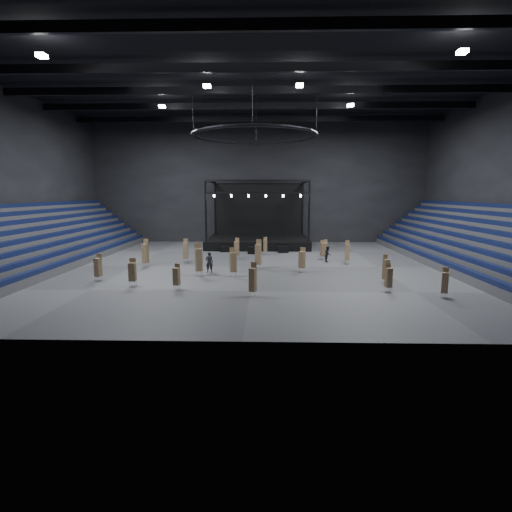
{
  "coord_description": "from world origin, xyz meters",
  "views": [
    {
      "loc": [
        1.22,
        -40.24,
        7.44
      ],
      "look_at": [
        0.19,
        -2.0,
        1.4
      ],
      "focal_mm": 28.0,
      "sensor_mm": 36.0,
      "label": 1
    }
  ],
  "objects_px": {
    "chair_stack_6": "(265,245)",
    "chair_stack_10": "(186,250)",
    "flight_case_right": "(283,249)",
    "chair_stack_7": "(253,279)",
    "chair_stack_8": "(302,259)",
    "chair_stack_11": "(445,282)",
    "chair_stack_0": "(98,267)",
    "chair_stack_5": "(389,277)",
    "stage": "(258,236)",
    "crew_member": "(328,254)",
    "chair_stack_9": "(177,276)",
    "chair_stack_17": "(326,248)",
    "chair_stack_2": "(347,252)",
    "man_center": "(209,262)",
    "chair_stack_12": "(386,269)",
    "flight_case_left": "(225,249)",
    "chair_stack_3": "(237,248)",
    "flight_case_mid": "(253,250)",
    "chair_stack_15": "(199,259)",
    "chair_stack_1": "(323,249)",
    "chair_stack_4": "(132,271)",
    "chair_stack_16": "(145,253)",
    "chair_stack_14": "(258,254)"
  },
  "relations": [
    {
      "from": "chair_stack_7",
      "to": "chair_stack_11",
      "type": "relative_size",
      "value": 1.14
    },
    {
      "from": "chair_stack_6",
      "to": "chair_stack_5",
      "type": "bearing_deg",
      "value": -63.29
    },
    {
      "from": "chair_stack_0",
      "to": "chair_stack_7",
      "type": "bearing_deg",
      "value": -0.75
    },
    {
      "from": "chair_stack_9",
      "to": "chair_stack_11",
      "type": "relative_size",
      "value": 0.93
    },
    {
      "from": "flight_case_left",
      "to": "chair_stack_12",
      "type": "height_order",
      "value": "chair_stack_12"
    },
    {
      "from": "stage",
      "to": "crew_member",
      "type": "distance_m",
      "value": 15.49
    },
    {
      "from": "chair_stack_6",
      "to": "chair_stack_10",
      "type": "height_order",
      "value": "chair_stack_10"
    },
    {
      "from": "chair_stack_5",
      "to": "man_center",
      "type": "distance_m",
      "value": 16.31
    },
    {
      "from": "chair_stack_0",
      "to": "chair_stack_5",
      "type": "distance_m",
      "value": 23.86
    },
    {
      "from": "chair_stack_3",
      "to": "crew_member",
      "type": "xyz_separation_m",
      "value": [
        10.09,
        -1.74,
        -0.4
      ]
    },
    {
      "from": "chair_stack_10",
      "to": "flight_case_right",
      "type": "bearing_deg",
      "value": 30.57
    },
    {
      "from": "stage",
      "to": "chair_stack_0",
      "type": "bearing_deg",
      "value": -119.32
    },
    {
      "from": "stage",
      "to": "chair_stack_5",
      "type": "xyz_separation_m",
      "value": [
        10.49,
        -26.59,
        -0.31
      ]
    },
    {
      "from": "flight_case_right",
      "to": "chair_stack_6",
      "type": "relative_size",
      "value": 0.58
    },
    {
      "from": "chair_stack_15",
      "to": "chair_stack_6",
      "type": "bearing_deg",
      "value": 40.81
    },
    {
      "from": "chair_stack_5",
      "to": "chair_stack_8",
      "type": "bearing_deg",
      "value": 117.79
    },
    {
      "from": "flight_case_right",
      "to": "chair_stack_7",
      "type": "distance_m",
      "value": 21.84
    },
    {
      "from": "flight_case_mid",
      "to": "chair_stack_10",
      "type": "height_order",
      "value": "chair_stack_10"
    },
    {
      "from": "chair_stack_6",
      "to": "crew_member",
      "type": "bearing_deg",
      "value": -37.03
    },
    {
      "from": "chair_stack_12",
      "to": "crew_member",
      "type": "distance_m",
      "value": 10.96
    },
    {
      "from": "chair_stack_1",
      "to": "chair_stack_17",
      "type": "height_order",
      "value": "chair_stack_1"
    },
    {
      "from": "flight_case_mid",
      "to": "stage",
      "type": "bearing_deg",
      "value": 86.83
    },
    {
      "from": "stage",
      "to": "chair_stack_11",
      "type": "relative_size",
      "value": 6.37
    },
    {
      "from": "chair_stack_3",
      "to": "chair_stack_4",
      "type": "distance_m",
      "value": 15.58
    },
    {
      "from": "chair_stack_14",
      "to": "chair_stack_15",
      "type": "height_order",
      "value": "chair_stack_15"
    },
    {
      "from": "flight_case_right",
      "to": "chair_stack_14",
      "type": "distance_m",
      "value": 11.35
    },
    {
      "from": "chair_stack_16",
      "to": "chair_stack_12",
      "type": "bearing_deg",
      "value": -5.13
    },
    {
      "from": "chair_stack_0",
      "to": "chair_stack_9",
      "type": "xyz_separation_m",
      "value": [
        7.4,
        -2.93,
        -0.15
      ]
    },
    {
      "from": "chair_stack_3",
      "to": "chair_stack_6",
      "type": "distance_m",
      "value": 4.66
    },
    {
      "from": "chair_stack_3",
      "to": "chair_stack_15",
      "type": "xyz_separation_m",
      "value": [
        -2.72,
        -9.54,
        0.27
      ]
    },
    {
      "from": "flight_case_left",
      "to": "chair_stack_9",
      "type": "bearing_deg",
      "value": -94.68
    },
    {
      "from": "chair_stack_10",
      "to": "chair_stack_15",
      "type": "height_order",
      "value": "chair_stack_15"
    },
    {
      "from": "flight_case_right",
      "to": "chair_stack_6",
      "type": "xyz_separation_m",
      "value": [
        -2.26,
        -1.6,
        0.72
      ]
    },
    {
      "from": "stage",
      "to": "flight_case_mid",
      "type": "height_order",
      "value": "stage"
    },
    {
      "from": "stage",
      "to": "chair_stack_8",
      "type": "distance_m",
      "value": 19.69
    },
    {
      "from": "flight_case_right",
      "to": "chair_stack_1",
      "type": "bearing_deg",
      "value": -48.76
    },
    {
      "from": "chair_stack_0",
      "to": "man_center",
      "type": "bearing_deg",
      "value": 42.63
    },
    {
      "from": "chair_stack_6",
      "to": "chair_stack_16",
      "type": "relative_size",
      "value": 0.75
    },
    {
      "from": "chair_stack_8",
      "to": "chair_stack_11",
      "type": "bearing_deg",
      "value": -18.99
    },
    {
      "from": "flight_case_left",
      "to": "flight_case_mid",
      "type": "xyz_separation_m",
      "value": [
        3.68,
        -1.52,
        0.05
      ]
    },
    {
      "from": "chair_stack_5",
      "to": "man_center",
      "type": "height_order",
      "value": "chair_stack_5"
    },
    {
      "from": "chair_stack_5",
      "to": "chair_stack_17",
      "type": "bearing_deg",
      "value": 86.85
    },
    {
      "from": "chair_stack_2",
      "to": "chair_stack_6",
      "type": "relative_size",
      "value": 1.16
    },
    {
      "from": "flight_case_right",
      "to": "chair_stack_7",
      "type": "bearing_deg",
      "value": -98.16
    },
    {
      "from": "chair_stack_1",
      "to": "chair_stack_3",
      "type": "xyz_separation_m",
      "value": [
        -9.82,
        -0.03,
        0.1
      ]
    },
    {
      "from": "chair_stack_17",
      "to": "chair_stack_2",
      "type": "bearing_deg",
      "value": -73.98
    },
    {
      "from": "chair_stack_5",
      "to": "chair_stack_15",
      "type": "relative_size",
      "value": 0.73
    },
    {
      "from": "man_center",
      "to": "chair_stack_8",
      "type": "bearing_deg",
      "value": 171.72
    },
    {
      "from": "chair_stack_12",
      "to": "chair_stack_5",
      "type": "bearing_deg",
      "value": -117.52
    },
    {
      "from": "chair_stack_8",
      "to": "chair_stack_12",
      "type": "bearing_deg",
      "value": -10.44
    }
  ]
}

